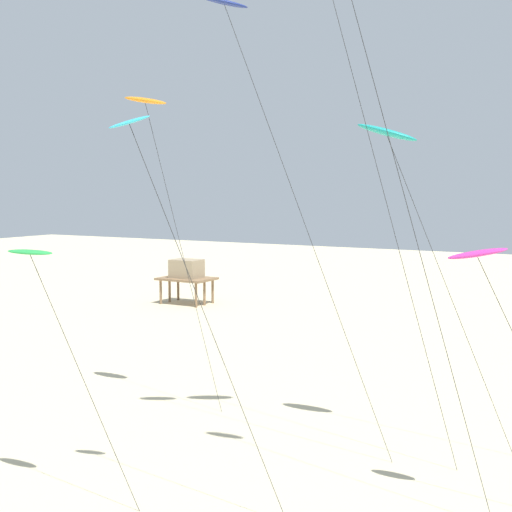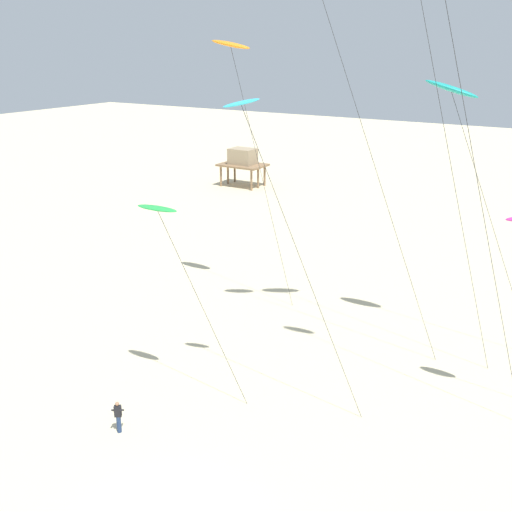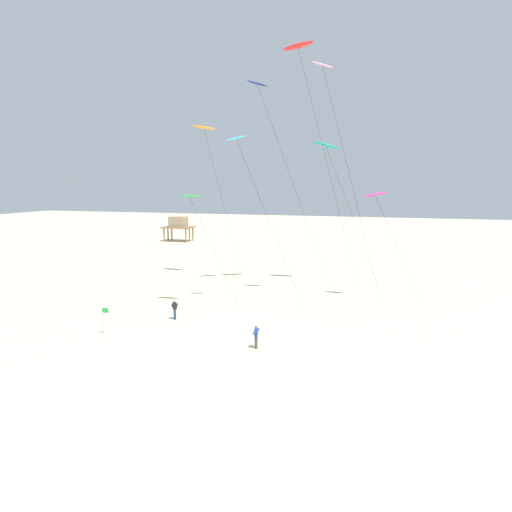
% 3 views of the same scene
% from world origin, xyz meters
% --- Properties ---
extents(ground_plane, '(260.00, 260.00, 0.00)m').
position_xyz_m(ground_plane, '(0.00, 0.00, 0.00)').
color(ground_plane, beige).
extents(kite_pink, '(6.91, 2.33, 22.11)m').
position_xyz_m(kite_pink, '(4.93, 12.58, 20.95)').
color(kite_pink, pink).
rests_on(kite_pink, ground).
extents(kite_cyan, '(6.78, 2.24, 15.51)m').
position_xyz_m(kite_cyan, '(-1.87, 8.97, 14.56)').
color(kite_cyan, '#33BFE0').
rests_on(kite_cyan, ground).
extents(kite_red, '(8.13, 3.10, 25.37)m').
position_xyz_m(kite_red, '(1.64, 17.00, 24.50)').
color(kite_red, red).
rests_on(kite_red, ground).
extents(kite_orange, '(5.60, 1.79, 17.98)m').
position_xyz_m(kite_orange, '(-9.80, 19.69, 17.46)').
color(kite_orange, orange).
rests_on(kite_orange, ground).
extents(kite_navy, '(8.72, 3.30, 21.56)m').
position_xyz_m(kite_navy, '(-2.20, 16.15, 20.79)').
color(kite_navy, navy).
rests_on(kite_navy, ground).
extents(kite_teal, '(7.46, 2.47, 15.94)m').
position_xyz_m(kite_teal, '(4.11, 20.32, 15.25)').
color(kite_teal, teal).
rests_on(kite_teal, ground).
extents(kite_magenta, '(5.79, 1.86, 10.65)m').
position_xyz_m(kite_magenta, '(9.69, 14.68, 10.14)').
color(kite_magenta, '#D8339E').
rests_on(kite_magenta, ground).
extents(kite_green, '(5.39, 1.67, 10.31)m').
position_xyz_m(kite_green, '(-5.95, 7.46, 10.04)').
color(kite_green, green).
rests_on(kite_green, ground).
extents(kite_flyer_nearest, '(0.55, 0.58, 1.67)m').
position_xyz_m(kite_flyer_nearest, '(2.75, -1.00, 0.89)').
color(kite_flyer_nearest, '#4C4738').
rests_on(kite_flyer_nearest, ground).
extents(kite_flyer_middle, '(0.72, 0.71, 1.67)m').
position_xyz_m(kite_flyer_middle, '(-5.75, 3.52, 0.89)').
color(kite_flyer_middle, navy).
rests_on(kite_flyer_middle, ground).
extents(stilt_house, '(5.85, 4.09, 4.90)m').
position_xyz_m(stilt_house, '(-29.33, 51.30, 3.48)').
color(stilt_house, '#846647').
rests_on(stilt_house, ground).
extents(marker_flag, '(0.56, 0.05, 2.10)m').
position_xyz_m(marker_flag, '(-8.98, -1.54, 1.49)').
color(marker_flag, gray).
rests_on(marker_flag, ground).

